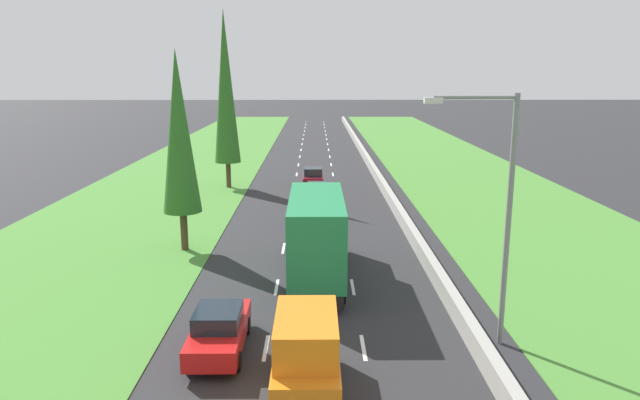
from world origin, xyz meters
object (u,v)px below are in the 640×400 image
orange_hatchback_centre_lane (318,194)px  red_sedan_left_lane (219,330)px  blue_sedan_centre_lane (315,214)px  green_box_truck_centre_lane (316,235)px  street_light_mast (500,203)px  poplar_tree_second (179,133)px  orange_van_centre_lane (307,357)px  maroon_hatchback_centre_lane (313,178)px  poplar_tree_third (226,88)px

orange_hatchback_centre_lane → red_sedan_left_lane: (-3.59, -23.04, -0.02)m
blue_sedan_centre_lane → red_sedan_left_lane: same height
green_box_truck_centre_lane → orange_hatchback_centre_lane: bearing=89.5°
blue_sedan_centre_lane → street_light_mast: street_light_mast is taller
poplar_tree_second → orange_hatchback_centre_lane: bearing=56.1°
orange_van_centre_lane → blue_sedan_centre_lane: (0.23, 20.20, -0.59)m
maroon_hatchback_centre_lane → poplar_tree_third: poplar_tree_third is taller
orange_van_centre_lane → maroon_hatchback_centre_lane: size_ratio=1.26×
maroon_hatchback_centre_lane → red_sedan_left_lane: size_ratio=0.87×
red_sedan_left_lane → street_light_mast: size_ratio=0.50×
green_box_truck_centre_lane → red_sedan_left_lane: (-3.45, -7.36, -1.37)m
maroon_hatchback_centre_lane → poplar_tree_second: bearing=-111.6°
orange_hatchback_centre_lane → red_sedan_left_lane: 23.32m
orange_hatchback_centre_lane → maroon_hatchback_centre_lane: size_ratio=1.00×
orange_hatchback_centre_lane → poplar_tree_second: bearing=-123.9°
poplar_tree_third → orange_van_centre_lane: bearing=-77.8°
red_sedan_left_lane → street_light_mast: bearing=3.1°
green_box_truck_centre_lane → street_light_mast: bearing=-47.2°
red_sedan_left_lane → street_light_mast: 10.74m
orange_hatchback_centre_lane → poplar_tree_third: size_ratio=0.26×
orange_van_centre_lane → poplar_tree_third: poplar_tree_third is taller
blue_sedan_centre_lane → red_sedan_left_lane: size_ratio=1.00×
poplar_tree_third → red_sedan_left_lane: bearing=-82.4°
street_light_mast → poplar_tree_second: bearing=139.9°
orange_van_centre_lane → poplar_tree_second: 17.44m
street_light_mast → maroon_hatchback_centre_lane: bearing=102.6°
green_box_truck_centre_lane → orange_van_centre_lane: bearing=-91.7°
orange_van_centre_lane → red_sedan_left_lane: (-3.13, 3.15, -0.59)m
poplar_tree_second → green_box_truck_centre_lane: bearing=-32.4°
orange_hatchback_centre_lane → poplar_tree_third: bearing=138.2°
orange_van_centre_lane → blue_sedan_centre_lane: bearing=89.4°
blue_sedan_centre_lane → orange_hatchback_centre_lane: 5.99m
green_box_truck_centre_lane → orange_hatchback_centre_lane: (0.14, 15.69, -1.35)m
street_light_mast → orange_hatchback_centre_lane: bearing=105.4°
blue_sedan_centre_lane → poplar_tree_second: bearing=-144.9°
blue_sedan_centre_lane → street_light_mast: 18.27m
orange_van_centre_lane → orange_hatchback_centre_lane: orange_van_centre_lane is taller
orange_van_centre_lane → red_sedan_left_lane: orange_van_centre_lane is taller
red_sedan_left_lane → street_light_mast: (9.77, 0.52, 4.42)m
orange_hatchback_centre_lane → maroon_hatchback_centre_lane: (-0.36, 6.83, 0.00)m
orange_van_centre_lane → orange_hatchback_centre_lane: (0.46, 26.19, -0.56)m
green_box_truck_centre_lane → street_light_mast: size_ratio=1.04×
orange_hatchback_centre_lane → red_sedan_left_lane: orange_hatchback_centre_lane is taller
blue_sedan_centre_lane → poplar_tree_third: 16.58m
maroon_hatchback_centre_lane → blue_sedan_centre_lane: bearing=-89.4°
orange_van_centre_lane → green_box_truck_centre_lane: green_box_truck_centre_lane is taller
blue_sedan_centre_lane → street_light_mast: bearing=-68.8°
maroon_hatchback_centre_lane → poplar_tree_third: bearing=-179.6°
green_box_truck_centre_lane → blue_sedan_centre_lane: size_ratio=2.09×
maroon_hatchback_centre_lane → orange_van_centre_lane: bearing=-90.2°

